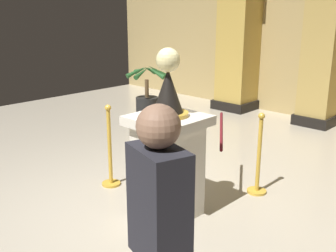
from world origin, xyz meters
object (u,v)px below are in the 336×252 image
(stanchion_far, at_px, (110,157))
(potted_palm_left, at_px, (147,100))
(bystander_guest, at_px, (159,246))
(pedestal_clock, at_px, (168,154))
(stanchion_near, at_px, (258,166))

(stanchion_far, relative_size, potted_palm_left, 0.92)
(stanchion_far, bearing_deg, bystander_guest, -32.59)
(bystander_guest, bearing_deg, pedestal_clock, 132.51)
(pedestal_clock, bearing_deg, stanchion_far, 177.26)
(stanchion_far, xyz_separation_m, bystander_guest, (2.46, -1.58, 0.55))
(stanchion_near, distance_m, potted_palm_left, 3.80)
(stanchion_near, distance_m, stanchion_far, 1.86)
(pedestal_clock, relative_size, stanchion_far, 1.71)
(stanchion_near, relative_size, bystander_guest, 0.59)
(pedestal_clock, xyz_separation_m, stanchion_near, (0.42, 1.16, -0.36))
(pedestal_clock, xyz_separation_m, bystander_guest, (1.40, -1.52, 0.22))
(stanchion_near, xyz_separation_m, bystander_guest, (0.98, -2.69, 0.57))
(stanchion_near, relative_size, potted_palm_left, 0.88)
(pedestal_clock, height_order, bystander_guest, pedestal_clock)
(stanchion_near, bearing_deg, potted_palm_left, 157.59)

